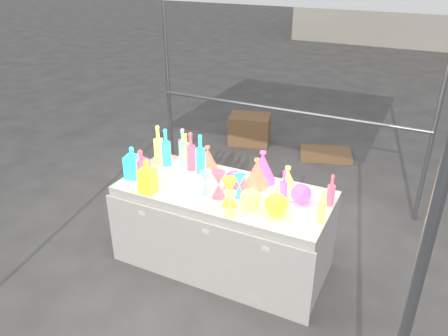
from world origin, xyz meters
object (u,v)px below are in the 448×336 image
at_px(bottle_0, 186,147).
at_px(cardboard_box_closed, 250,129).
at_px(lampshade_0, 208,158).
at_px(decanter_0, 147,176).
at_px(globe_0, 276,205).
at_px(hourglass_0, 219,185).
at_px(display_table, 224,227).

bearing_deg(bottle_0, cardboard_box_closed, 97.73).
bearing_deg(lampshade_0, bottle_0, 169.86).
relative_size(decanter_0, globe_0, 1.61).
xyz_separation_m(decanter_0, hourglass_0, (0.57, 0.18, -0.03)).
relative_size(hourglass_0, globe_0, 1.27).
xyz_separation_m(display_table, decanter_0, (-0.55, -0.30, 0.52)).
distance_m(bottle_0, globe_0, 1.21).
bearing_deg(globe_0, hourglass_0, 176.77).
bearing_deg(display_table, globe_0, -16.56).
bearing_deg(cardboard_box_closed, hourglass_0, -87.22).
distance_m(globe_0, lampshade_0, 0.94).
xyz_separation_m(bottle_0, decanter_0, (0.03, -0.66, 0.01)).
relative_size(bottle_0, decanter_0, 0.95).
bearing_deg(hourglass_0, bottle_0, 140.63).
relative_size(bottle_0, lampshade_0, 1.22).
distance_m(display_table, hourglass_0, 0.51).
relative_size(display_table, hourglass_0, 8.02).
distance_m(hourglass_0, globe_0, 0.51).
relative_size(display_table, bottle_0, 6.63).
height_order(cardboard_box_closed, globe_0, globe_0).
distance_m(hourglass_0, lampshade_0, 0.53).
distance_m(display_table, lampshade_0, 0.64).
height_order(display_table, globe_0, globe_0).
xyz_separation_m(hourglass_0, lampshade_0, (-0.32, 0.42, -0.00)).
height_order(bottle_0, lampshade_0, bottle_0).
bearing_deg(globe_0, bottle_0, 154.85).
relative_size(decanter_0, hourglass_0, 1.27).
height_order(display_table, bottle_0, bottle_0).
height_order(cardboard_box_closed, decanter_0, decanter_0).
height_order(display_table, hourglass_0, hourglass_0).
xyz_separation_m(hourglass_0, globe_0, (0.50, -0.03, -0.04)).
relative_size(display_table, globe_0, 10.16).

